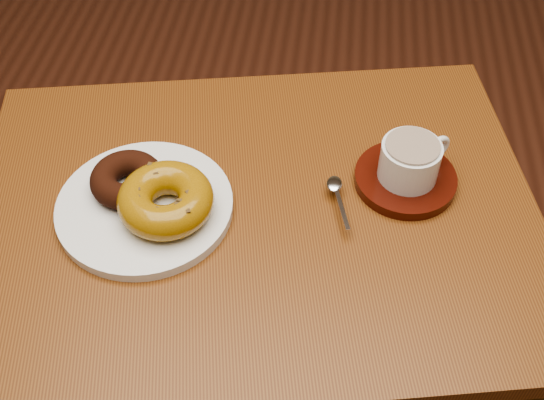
# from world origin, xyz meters

# --- Properties ---
(cafe_table) EXTENTS (0.83, 0.68, 0.69)m
(cafe_table) POSITION_xyz_m (0.06, 0.12, 0.58)
(cafe_table) COLOR brown
(cafe_table) RESTS_ON ground
(donut_plate) EXTENTS (0.32, 0.32, 0.01)m
(donut_plate) POSITION_xyz_m (-0.08, 0.10, 0.69)
(donut_plate) COLOR silver
(donut_plate) RESTS_ON cafe_table
(donut_cinnamon) EXTENTS (0.12, 0.12, 0.03)m
(donut_cinnamon) POSITION_xyz_m (-0.11, 0.12, 0.72)
(donut_cinnamon) COLOR black
(donut_cinnamon) RESTS_ON donut_plate
(donut_caramel) EXTENTS (0.15, 0.15, 0.04)m
(donut_caramel) POSITION_xyz_m (-0.05, 0.09, 0.72)
(donut_caramel) COLOR #9A6A10
(donut_caramel) RESTS_ON donut_plate
(saucer) EXTENTS (0.14, 0.14, 0.01)m
(saucer) POSITION_xyz_m (0.26, 0.18, 0.69)
(saucer) COLOR #380E07
(saucer) RESTS_ON cafe_table
(coffee_cup) EXTENTS (0.09, 0.08, 0.06)m
(coffee_cup) POSITION_xyz_m (0.26, 0.19, 0.73)
(coffee_cup) COLOR silver
(coffee_cup) RESTS_ON saucer
(teaspoon) EXTENTS (0.03, 0.09, 0.01)m
(teaspoon) POSITION_xyz_m (0.16, 0.15, 0.70)
(teaspoon) COLOR silver
(teaspoon) RESTS_ON saucer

